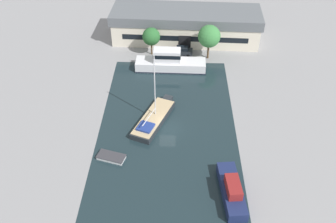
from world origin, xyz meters
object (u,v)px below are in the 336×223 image
warehouse_building (186,25)px  sailboat_moored (154,118)px  parked_car (182,51)px  quay_tree_near_building (151,37)px  small_dinghy (111,157)px  cabin_boat (232,190)px  quay_tree_by_water (209,36)px  motor_cruiser (170,62)px

warehouse_building → sailboat_moored: 27.40m
warehouse_building → parked_car: bearing=-94.1°
quay_tree_near_building → small_dinghy: bearing=-97.6°
small_dinghy → warehouse_building: bearing=179.8°
parked_car → sailboat_moored: 20.65m
small_dinghy → parked_car: bearing=177.7°
quay_tree_near_building → cabin_boat: quay_tree_near_building is taller
quay_tree_near_building → quay_tree_by_water: 10.88m
quay_tree_by_water → small_dinghy: size_ratio=1.60×
motor_cruiser → small_dinghy: 24.11m
warehouse_building → sailboat_moored: (-5.00, -26.82, -2.55)m
warehouse_building → parked_car: (-0.80, -6.60, -2.29)m
sailboat_moored → small_dinghy: size_ratio=2.67×
warehouse_building → quay_tree_near_building: warehouse_building is taller
motor_cruiser → cabin_boat: bearing=-162.4°
parked_car → motor_cruiser: motor_cruiser is taller
sailboat_moored → quay_tree_near_building: bearing=115.9°
warehouse_building → quay_tree_by_water: size_ratio=4.52×
quay_tree_by_water → small_dinghy: quay_tree_by_water is taller
quay_tree_by_water → sailboat_moored: sailboat_moored is taller
quay_tree_near_building → parked_car: 6.50m
sailboat_moored → motor_cruiser: 15.07m
sailboat_moored → small_dinghy: (-5.34, -8.02, -0.31)m
parked_car → small_dinghy: size_ratio=1.04×
warehouse_building → small_dinghy: warehouse_building is taller
warehouse_building → cabin_boat: 41.02m
quay_tree_near_building → parked_car: quay_tree_near_building is taller
quay_tree_near_building → small_dinghy: size_ratio=1.32×
warehouse_building → small_dinghy: (-10.34, -34.83, -2.86)m
quay_tree_by_water → parked_car: bearing=167.2°
warehouse_building → quay_tree_by_water: quay_tree_by_water is taller
sailboat_moored → motor_cruiser: (2.01, 14.91, 0.87)m
parked_car → small_dinghy: bearing=164.0°
parked_car → sailboat_moored: size_ratio=0.39×
quay_tree_near_building → sailboat_moored: 20.50m
parked_car → cabin_boat: bearing=-167.2°
quay_tree_near_building → motor_cruiser: (3.59, -5.27, -2.36)m
parked_car → motor_cruiser: (-2.19, -5.30, 0.61)m
quay_tree_by_water → parked_car: quay_tree_by_water is taller
sailboat_moored → warehouse_building: bearing=100.9°
parked_car → cabin_boat: cabin_boat is taller
warehouse_building → cabin_boat: bearing=-79.8°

